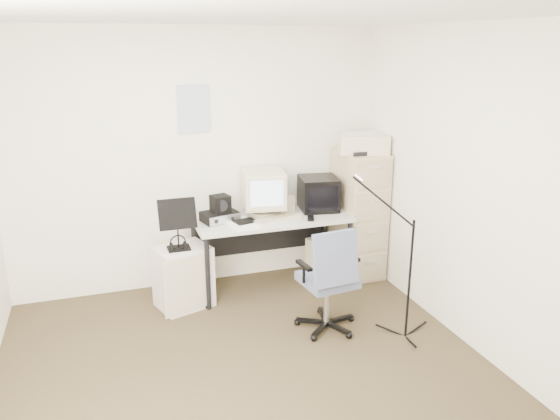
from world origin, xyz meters
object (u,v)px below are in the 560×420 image
object	(u,v)px
filing_cabinet	(358,214)
office_chair	(328,278)
desk	(271,251)
side_cart	(183,277)

from	to	relation	value
filing_cabinet	office_chair	bearing A→B (deg)	-127.70
desk	office_chair	world-z (taller)	office_chair
desk	side_cart	xyz separation A→B (m)	(-0.90, -0.15, -0.08)
desk	filing_cabinet	bearing A→B (deg)	1.81
side_cart	desk	bearing A→B (deg)	-8.09
filing_cabinet	side_cart	size ratio (longest dim) A/B	2.26
side_cart	filing_cabinet	bearing A→B (deg)	-12.10
filing_cabinet	side_cart	xyz separation A→B (m)	(-1.85, -0.18, -0.36)
desk	office_chair	size ratio (longest dim) A/B	1.60
desk	side_cart	distance (m)	0.92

